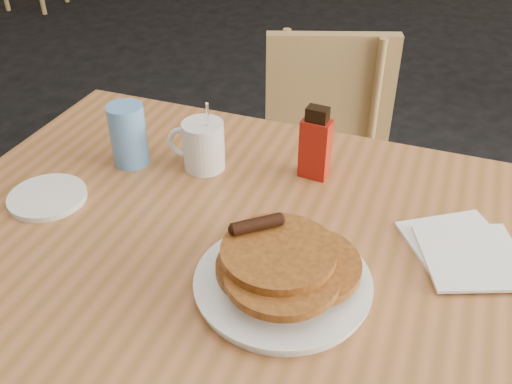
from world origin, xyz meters
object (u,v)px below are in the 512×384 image
blue_tumbler (128,135)px  syrup_bottle (315,145)px  coffee_mug (202,145)px  main_table (267,258)px  chair_main_far (321,154)px  pancake_plate (283,273)px

blue_tumbler → syrup_bottle: bearing=8.3°
coffee_mug → syrup_bottle: coffee_mug is taller
syrup_bottle → blue_tumbler: syrup_bottle is taller
main_table → blue_tumbler: 0.40m
main_table → chair_main_far: (-0.02, 0.72, -0.21)m
chair_main_far → syrup_bottle: size_ratio=5.44×
chair_main_far → pancake_plate: 0.87m
blue_tumbler → pancake_plate: bearing=-34.8°
syrup_bottle → chair_main_far: bearing=106.3°
chair_main_far → blue_tumbler: 0.71m
coffee_mug → syrup_bottle: bearing=17.1°
coffee_mug → syrup_bottle: 0.23m
syrup_bottle → main_table: bearing=-89.6°
pancake_plate → coffee_mug: 0.39m
pancake_plate → blue_tumbler: blue_tumbler is taller
pancake_plate → syrup_bottle: bearing=92.7°
chair_main_far → pancake_plate: (0.07, -0.82, 0.28)m
coffee_mug → main_table: bearing=-36.3°
main_table → syrup_bottle: syrup_bottle is taller
main_table → pancake_plate: pancake_plate is taller
pancake_plate → syrup_bottle: (-0.02, 0.34, 0.04)m
chair_main_far → coffee_mug: coffee_mug is taller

